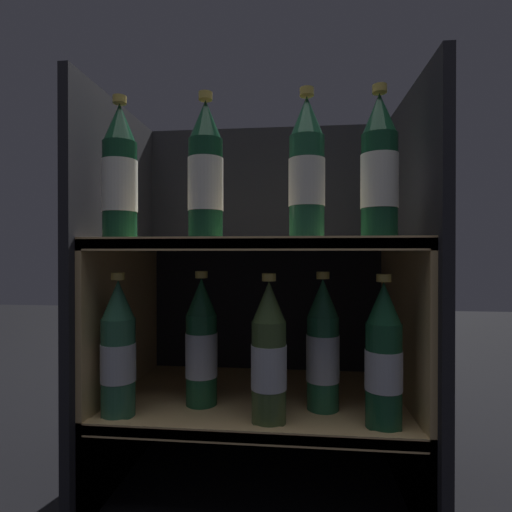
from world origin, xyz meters
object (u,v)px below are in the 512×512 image
at_px(bottle_upper_front_1, 206,175).
at_px(bottle_upper_front_2, 307,172).
at_px(bottle_upper_front_3, 379,171).
at_px(bottle_lower_back_1, 323,348).
at_px(bottle_upper_front_0, 120,176).
at_px(bottle_lower_front_0, 118,352).
at_px(bottle_lower_front_2, 384,359).
at_px(bottle_lower_back_0, 201,345).
at_px(bottle_lower_front_1, 269,356).

height_order(bottle_upper_front_1, bottle_upper_front_2, same).
bearing_deg(bottle_upper_front_2, bottle_upper_front_3, 0.00).
relative_size(bottle_upper_front_1, bottle_lower_back_1, 1.00).
distance_m(bottle_upper_front_0, bottle_upper_front_3, 0.49).
height_order(bottle_upper_front_0, bottle_lower_front_0, bottle_upper_front_0).
bearing_deg(bottle_lower_front_2, bottle_upper_front_2, 180.00).
relative_size(bottle_upper_front_0, bottle_upper_front_3, 1.00).
height_order(bottle_upper_front_2, bottle_lower_front_2, bottle_upper_front_2).
bearing_deg(bottle_upper_front_0, bottle_lower_back_1, 10.79).
height_order(bottle_lower_front_2, bottle_lower_back_0, same).
xyz_separation_m(bottle_lower_front_1, bottle_lower_back_1, (0.10, 0.07, -0.00)).
height_order(bottle_lower_front_2, bottle_lower_back_1, same).
height_order(bottle_upper_front_0, bottle_upper_front_2, same).
height_order(bottle_upper_front_1, bottle_lower_front_0, bottle_upper_front_1).
bearing_deg(bottle_upper_front_3, bottle_upper_front_2, -180.00).
bearing_deg(bottle_lower_back_0, bottle_lower_back_1, -0.00).
bearing_deg(bottle_upper_front_0, bottle_lower_front_2, -0.00).
xyz_separation_m(bottle_upper_front_1, bottle_lower_back_1, (0.22, 0.07, -0.34)).
distance_m(bottle_upper_front_0, bottle_lower_back_1, 0.52).
xyz_separation_m(bottle_upper_front_0, bottle_upper_front_3, (0.49, 0.00, 0.00)).
bearing_deg(bottle_lower_front_1, bottle_upper_front_0, -180.00).
bearing_deg(bottle_lower_back_0, bottle_upper_front_2, -19.12).
bearing_deg(bottle_upper_front_3, bottle_lower_front_0, -180.00).
relative_size(bottle_upper_front_1, bottle_lower_front_1, 1.00).
bearing_deg(bottle_lower_front_2, bottle_upper_front_0, 180.00).
xyz_separation_m(bottle_upper_front_0, bottle_lower_back_0, (0.14, 0.07, -0.34)).
bearing_deg(bottle_lower_front_1, bottle_lower_back_0, 152.90).
relative_size(bottle_lower_front_0, bottle_lower_front_2, 1.00).
distance_m(bottle_lower_front_0, bottle_lower_back_0, 0.16).
relative_size(bottle_upper_front_2, bottle_upper_front_3, 1.00).
bearing_deg(bottle_upper_front_0, bottle_lower_back_0, 27.73).
height_order(bottle_upper_front_3, bottle_lower_front_0, bottle_upper_front_3).
xyz_separation_m(bottle_upper_front_1, bottle_lower_front_2, (0.33, -0.00, -0.34)).
height_order(bottle_upper_front_3, bottle_lower_front_1, bottle_upper_front_3).
xyz_separation_m(bottle_lower_front_0, bottle_lower_front_1, (0.29, 0.00, -0.00)).
height_order(bottle_lower_front_1, bottle_lower_back_1, same).
relative_size(bottle_upper_front_0, bottle_upper_front_2, 1.00).
bearing_deg(bottle_lower_back_1, bottle_upper_front_0, -169.21).
xyz_separation_m(bottle_lower_front_0, bottle_lower_front_2, (0.50, -0.00, 0.00)).
distance_m(bottle_upper_front_1, bottle_lower_back_1, 0.41).
bearing_deg(bottle_upper_front_1, bottle_upper_front_3, 0.00).
bearing_deg(bottle_upper_front_3, bottle_lower_front_2, -0.00).
distance_m(bottle_upper_front_0, bottle_lower_front_0, 0.34).
height_order(bottle_upper_front_0, bottle_lower_front_1, bottle_upper_front_0).
height_order(bottle_lower_back_0, bottle_lower_back_1, same).
distance_m(bottle_upper_front_2, bottle_lower_back_0, 0.41).
bearing_deg(bottle_lower_back_1, bottle_upper_front_1, -161.51).
bearing_deg(bottle_upper_front_1, bottle_lower_back_1, 18.49).
xyz_separation_m(bottle_upper_front_0, bottle_upper_front_2, (0.36, 0.00, 0.00)).
height_order(bottle_upper_front_2, bottle_lower_front_0, bottle_upper_front_2).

